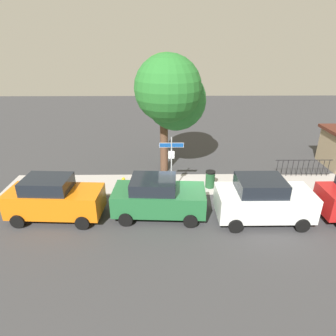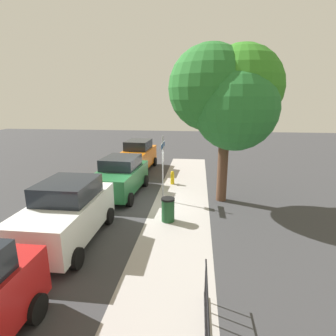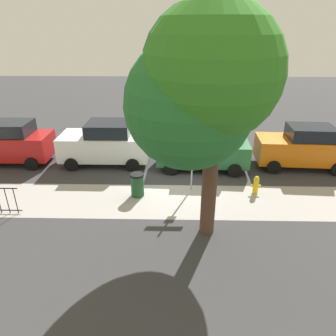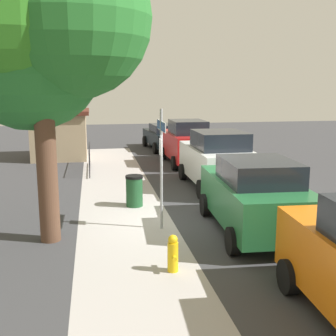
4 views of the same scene
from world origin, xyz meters
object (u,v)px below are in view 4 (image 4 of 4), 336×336
at_px(car_green, 255,195).
at_px(utility_shed, 60,134).
at_px(shade_tree, 39,30).
at_px(car_red, 187,142).
at_px(car_white, 218,160).
at_px(street_sign, 161,150).
at_px(trash_bin, 134,191).
at_px(car_black, 165,136).
at_px(fire_hydrant, 173,253).

distance_m(car_green, utility_shed, 13.76).
xyz_separation_m(shade_tree, car_red, (8.94, -5.54, -3.95)).
bearing_deg(car_white, street_sign, 145.95).
xyz_separation_m(car_green, utility_shed, (12.52, 5.71, 0.30)).
relative_size(car_green, trash_bin, 4.47).
xyz_separation_m(street_sign, shade_tree, (-0.02, 2.86, 2.89)).
height_order(car_red, trash_bin, car_red).
height_order(car_green, car_red, car_red).
relative_size(street_sign, trash_bin, 3.22).
xyz_separation_m(car_red, utility_shed, (2.91, 6.08, 0.22)).
relative_size(car_black, utility_shed, 1.31).
bearing_deg(car_green, car_red, 0.80).
distance_m(shade_tree, car_white, 8.02).
xyz_separation_m(fire_hydrant, trash_bin, (4.86, 0.30, 0.11)).
xyz_separation_m(car_white, utility_shed, (7.72, 6.16, 0.22)).
bearing_deg(car_white, car_red, 0.77).
bearing_deg(fire_hydrant, car_green, -51.86).
height_order(utility_shed, trash_bin, utility_shed).
bearing_deg(street_sign, shade_tree, 90.36).
relative_size(utility_shed, trash_bin, 3.48).
distance_m(car_black, utility_shed, 6.15).
height_order(street_sign, car_white, street_sign).
xyz_separation_m(car_black, utility_shed, (-1.88, 5.84, 0.48)).
distance_m(shade_tree, fire_hydrant, 5.94).
xyz_separation_m(car_green, car_black, (14.40, -0.13, -0.18)).
distance_m(street_sign, car_black, 14.00).
bearing_deg(street_sign, car_green, -106.32).
relative_size(street_sign, car_red, 0.76).
relative_size(car_red, fire_hydrant, 5.35).
bearing_deg(car_black, car_green, 175.38).
bearing_deg(car_green, car_black, 2.53).
distance_m(utility_shed, fire_hydrant, 14.86).
bearing_deg(car_red, trash_bin, 154.30).
height_order(car_red, utility_shed, utility_shed).
distance_m(street_sign, fire_hydrant, 3.16).
height_order(car_green, fire_hydrant, car_green).
xyz_separation_m(car_green, trash_bin, (2.89, 2.81, -0.48)).
relative_size(car_white, car_red, 1.03).
xyz_separation_m(shade_tree, car_white, (4.14, -5.62, -3.95)).
relative_size(car_white, trash_bin, 4.40).
height_order(fire_hydrant, trash_bin, trash_bin).
xyz_separation_m(shade_tree, trash_bin, (2.23, -2.36, -4.50)).
bearing_deg(car_green, fire_hydrant, 131.17).
distance_m(shade_tree, car_black, 15.31).
relative_size(street_sign, shade_tree, 0.44).
bearing_deg(fire_hydrant, utility_shed, 12.46).
height_order(car_green, utility_shed, utility_shed).
relative_size(utility_shed, fire_hydrant, 4.37).
relative_size(street_sign, utility_shed, 0.93).
relative_size(shade_tree, trash_bin, 7.29).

